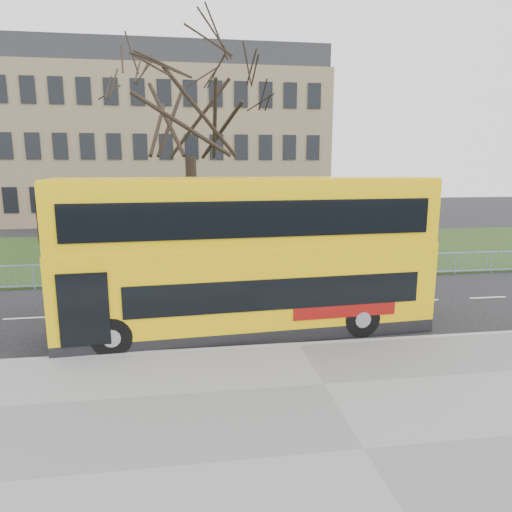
# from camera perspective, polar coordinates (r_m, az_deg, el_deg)

# --- Properties ---
(ground) EXTENTS (120.00, 120.00, 0.00)m
(ground) POSITION_cam_1_polar(r_m,az_deg,el_deg) (15.38, 4.00, -9.17)
(ground) COLOR black
(ground) RESTS_ON ground
(pavement) EXTENTS (80.00, 10.50, 0.12)m
(pavement) POSITION_cam_1_polar(r_m,az_deg,el_deg) (9.56, 13.32, -22.68)
(pavement) COLOR slate
(pavement) RESTS_ON ground
(kerb) EXTENTS (80.00, 0.20, 0.14)m
(kerb) POSITION_cam_1_polar(r_m,az_deg,el_deg) (13.95, 5.38, -11.07)
(kerb) COLOR gray
(kerb) RESTS_ON ground
(grass_verge) EXTENTS (80.00, 15.40, 0.08)m
(grass_verge) POSITION_cam_1_polar(r_m,az_deg,el_deg) (29.04, -1.98, 0.66)
(grass_verge) COLOR #1E3212
(grass_verge) RESTS_ON ground
(guard_railing) EXTENTS (40.00, 0.12, 1.10)m
(guard_railing) POSITION_cam_1_polar(r_m,az_deg,el_deg) (21.46, 0.29, -1.72)
(guard_railing) COLOR #7AA4D9
(guard_railing) RESTS_ON ground
(bare_tree) EXTENTS (9.56, 9.56, 13.66)m
(bare_tree) POSITION_cam_1_polar(r_m,az_deg,el_deg) (24.14, -8.26, 14.79)
(bare_tree) COLOR black
(bare_tree) RESTS_ON grass_verge
(civic_building) EXTENTS (30.00, 15.00, 14.00)m
(civic_building) POSITION_cam_1_polar(r_m,az_deg,el_deg) (49.15, -10.75, 12.92)
(civic_building) COLOR #8E7A5A
(civic_building) RESTS_ON ground
(yellow_bus) EXTENTS (11.90, 3.54, 4.92)m
(yellow_bus) POSITION_cam_1_polar(r_m,az_deg,el_deg) (14.60, -0.99, 0.51)
(yellow_bus) COLOR yellow
(yellow_bus) RESTS_ON ground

